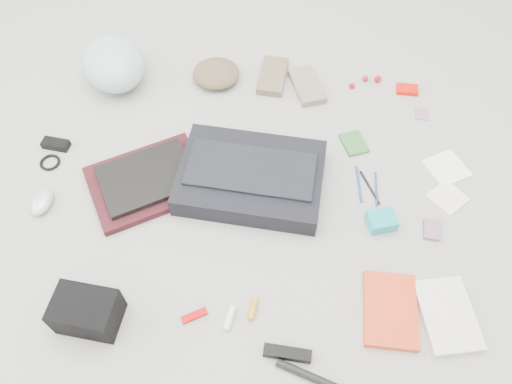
{
  "coord_description": "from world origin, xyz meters",
  "views": [
    {
      "loc": [
        -0.02,
        -0.96,
        1.46
      ],
      "look_at": [
        0.0,
        0.0,
        0.05
      ],
      "focal_mm": 35.0,
      "sensor_mm": 36.0,
      "label": 1
    }
  ],
  "objects_px": {
    "messenger_bag": "(251,177)",
    "accordion_wallet": "(382,221)",
    "book_red": "(390,310)",
    "bike_helmet": "(113,63)",
    "camera_bag": "(87,312)",
    "laptop": "(147,177)"
  },
  "relations": [
    {
      "from": "messenger_bag",
      "to": "accordion_wallet",
      "type": "bearing_deg",
      "value": -11.02
    },
    {
      "from": "book_red",
      "to": "accordion_wallet",
      "type": "height_order",
      "value": "accordion_wallet"
    },
    {
      "from": "book_red",
      "to": "bike_helmet",
      "type": "bearing_deg",
      "value": 140.72
    },
    {
      "from": "bike_helmet",
      "to": "camera_bag",
      "type": "height_order",
      "value": "bike_helmet"
    },
    {
      "from": "messenger_bag",
      "to": "book_red",
      "type": "bearing_deg",
      "value": -38.48
    },
    {
      "from": "messenger_bag",
      "to": "accordion_wallet",
      "type": "distance_m",
      "value": 0.47
    },
    {
      "from": "laptop",
      "to": "accordion_wallet",
      "type": "bearing_deg",
      "value": -36.98
    },
    {
      "from": "laptop",
      "to": "messenger_bag",
      "type": "bearing_deg",
      "value": -25.5
    },
    {
      "from": "messenger_bag",
      "to": "camera_bag",
      "type": "height_order",
      "value": "camera_bag"
    },
    {
      "from": "bike_helmet",
      "to": "book_red",
      "type": "height_order",
      "value": "bike_helmet"
    },
    {
      "from": "messenger_bag",
      "to": "accordion_wallet",
      "type": "relative_size",
      "value": 5.42
    },
    {
      "from": "laptop",
      "to": "bike_helmet",
      "type": "height_order",
      "value": "bike_helmet"
    },
    {
      "from": "laptop",
      "to": "bike_helmet",
      "type": "relative_size",
      "value": 1.05
    },
    {
      "from": "laptop",
      "to": "camera_bag",
      "type": "xyz_separation_m",
      "value": [
        -0.12,
        -0.5,
        0.02
      ]
    },
    {
      "from": "laptop",
      "to": "book_red",
      "type": "height_order",
      "value": "laptop"
    },
    {
      "from": "messenger_bag",
      "to": "camera_bag",
      "type": "distance_m",
      "value": 0.69
    },
    {
      "from": "book_red",
      "to": "messenger_bag",
      "type": "bearing_deg",
      "value": 138.23
    },
    {
      "from": "messenger_bag",
      "to": "bike_helmet",
      "type": "bearing_deg",
      "value": 146.07
    },
    {
      "from": "camera_bag",
      "to": "book_red",
      "type": "bearing_deg",
      "value": 12.23
    },
    {
      "from": "camera_bag",
      "to": "book_red",
      "type": "relative_size",
      "value": 0.77
    },
    {
      "from": "bike_helmet",
      "to": "book_red",
      "type": "distance_m",
      "value": 1.41
    },
    {
      "from": "bike_helmet",
      "to": "accordion_wallet",
      "type": "bearing_deg",
      "value": -58.41
    }
  ]
}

